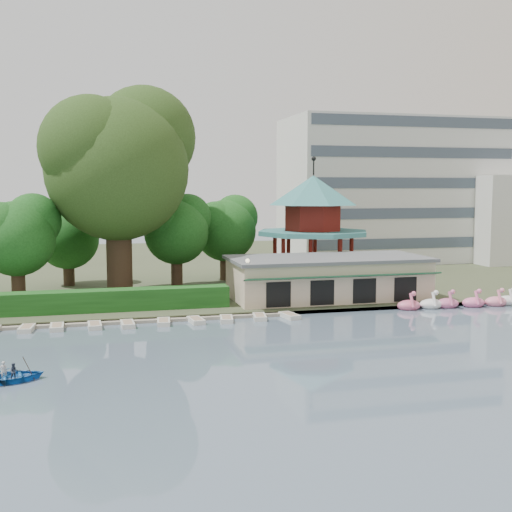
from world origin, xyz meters
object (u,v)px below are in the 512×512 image
object	(u,v)px
big_tree	(119,159)
pavilion	(313,218)
rowboat_with_passengers	(9,372)
dock	(87,323)
boathouse	(328,277)

from	to	relation	value
big_tree	pavilion	bearing A→B (deg)	10.29
big_tree	rowboat_with_passengers	size ratio (longest dim) A/B	3.45
dock	rowboat_with_passengers	bearing A→B (deg)	-105.76
dock	boathouse	size ratio (longest dim) A/B	1.83
boathouse	big_tree	world-z (taller)	big_tree
big_tree	dock	bearing A→B (deg)	-106.12
dock	boathouse	xyz separation A→B (m)	(22.00, 4.77, 2.25)
boathouse	big_tree	size ratio (longest dim) A/B	0.92
pavilion	big_tree	xyz separation A→B (m)	(-20.82, -3.78, 6.04)
pavilion	big_tree	world-z (taller)	big_tree
dock	pavilion	world-z (taller)	pavilion
boathouse	rowboat_with_passengers	bearing A→B (deg)	-143.52
pavilion	big_tree	bearing A→B (deg)	-169.71
boathouse	rowboat_with_passengers	distance (m)	32.51
dock	pavilion	size ratio (longest dim) A/B	2.52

